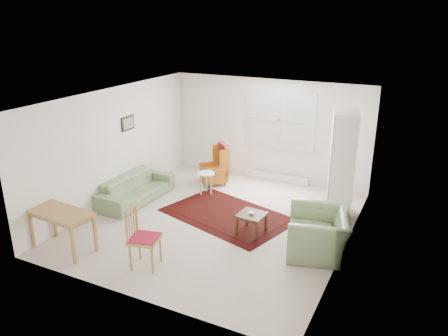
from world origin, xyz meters
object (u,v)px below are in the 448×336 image
at_px(coffee_table, 252,223).
at_px(sofa, 136,184).
at_px(stool, 206,183).
at_px(desk, 63,231).
at_px(desk_chair, 145,238).
at_px(cabinet, 342,165).
at_px(armchair, 318,229).
at_px(wingback_chair, 214,164).

bearing_deg(coffee_table, sofa, 174.54).
distance_m(stool, desk, 3.49).
bearing_deg(stool, sofa, -139.88).
relative_size(desk, desk_chair, 1.10).
bearing_deg(desk_chair, cabinet, -50.05).
relative_size(coffee_table, desk, 0.42).
height_order(armchair, desk, armchair).
height_order(wingback_chair, coffee_table, wingback_chair).
bearing_deg(coffee_table, cabinet, 48.55).
bearing_deg(wingback_chair, desk, -59.57).
xyz_separation_m(sofa, desk, (0.16, -2.31, -0.03)).
bearing_deg(stool, cabinet, 3.48).
bearing_deg(cabinet, wingback_chair, 158.29).
bearing_deg(coffee_table, stool, 142.45).
relative_size(wingback_chair, stool, 1.92).
relative_size(sofa, stool, 3.73).
height_order(cabinet, desk_chair, cabinet).
bearing_deg(stool, coffee_table, -37.55).
distance_m(sofa, desk, 2.31).
bearing_deg(desk, sofa, 94.09).
bearing_deg(coffee_table, desk_chair, -121.21).
height_order(sofa, stool, sofa).
xyz_separation_m(armchair, desk_chair, (-2.42, -1.69, 0.08)).
bearing_deg(sofa, cabinet, -73.07).
xyz_separation_m(stool, desk_chair, (0.57, -3.13, 0.27)).
relative_size(stool, desk_chair, 0.50).
bearing_deg(desk, wingback_chair, 76.97).
height_order(coffee_table, cabinet, cabinet).
relative_size(armchair, cabinet, 0.52).
relative_size(sofa, coffee_table, 3.99).
bearing_deg(desk, stool, 72.56).
bearing_deg(sofa, armchair, -94.87).
relative_size(armchair, coffee_table, 2.37).
xyz_separation_m(armchair, coffee_table, (-1.30, 0.15, -0.25)).
bearing_deg(cabinet, desk_chair, -139.64).
xyz_separation_m(armchair, desk, (-4.04, -1.88, -0.08)).
distance_m(armchair, desk, 4.45).
bearing_deg(desk, coffee_table, 36.63).
relative_size(sofa, desk_chair, 1.85).
bearing_deg(sofa, desk, -174.94).
xyz_separation_m(wingback_chair, stool, (0.13, -0.63, -0.24)).
xyz_separation_m(armchair, cabinet, (0.00, 1.63, 0.65)).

